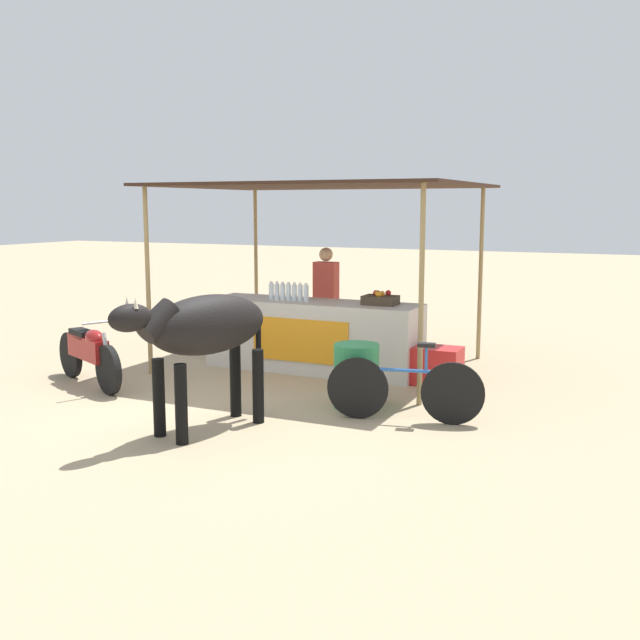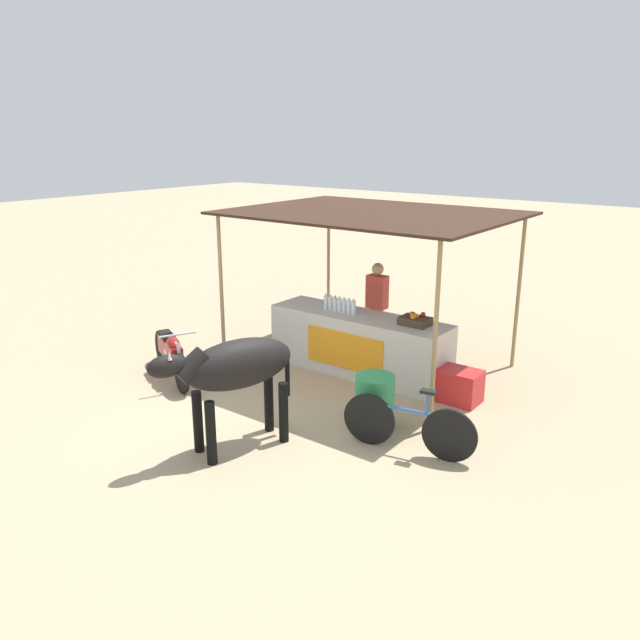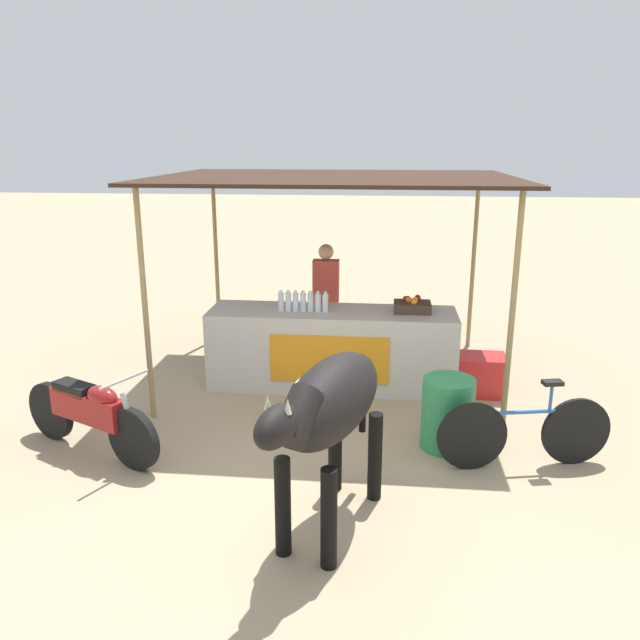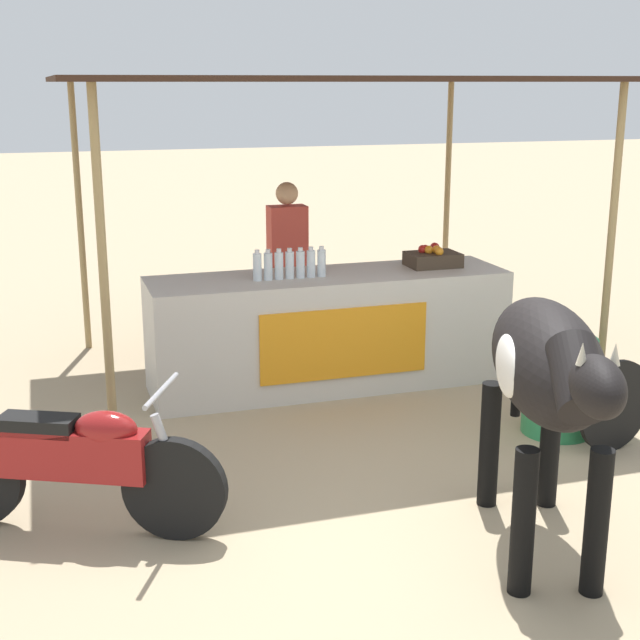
{
  "view_description": "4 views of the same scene",
  "coord_description": "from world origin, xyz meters",
  "views": [
    {
      "loc": [
        4.37,
        -6.94,
        2.26
      ],
      "look_at": [
        0.43,
        1.5,
        0.83
      ],
      "focal_mm": 42.0,
      "sensor_mm": 36.0,
      "label": 1
    },
    {
      "loc": [
        5.2,
        -5.68,
        3.71
      ],
      "look_at": [
        0.09,
        1.06,
        1.16
      ],
      "focal_mm": 35.0,
      "sensor_mm": 36.0,
      "label": 2
    },
    {
      "loc": [
        0.59,
        -5.07,
        2.95
      ],
      "look_at": [
        -0.02,
        0.98,
        1.19
      ],
      "focal_mm": 35.0,
      "sensor_mm": 36.0,
      "label": 3
    },
    {
      "loc": [
        -2.25,
        -4.66,
        2.5
      ],
      "look_at": [
        -0.34,
        1.37,
        0.81
      ],
      "focal_mm": 50.0,
      "sensor_mm": 36.0,
      "label": 4
    }
  ],
  "objects": [
    {
      "name": "fruit_crate",
      "position": [
        0.96,
        2.25,
        1.03
      ],
      "size": [
        0.44,
        0.32,
        0.18
      ],
      "color": "#3F3326",
      "rests_on": "stall_counter"
    },
    {
      "name": "motorcycle_parked",
      "position": [
        -2.17,
        0.19,
        0.43
      ],
      "size": [
        1.66,
        0.92,
        0.9
      ],
      "color": "black",
      "rests_on": "ground"
    },
    {
      "name": "ground_plane",
      "position": [
        0.0,
        0.0,
        0.0
      ],
      "size": [
        60.0,
        60.0,
        0.0
      ],
      "primitive_type": "plane",
      "color": "tan"
    },
    {
      "name": "water_bottle_row",
      "position": [
        -0.35,
        2.15,
        1.07
      ],
      "size": [
        0.61,
        0.07,
        0.25
      ],
      "color": "silver",
      "rests_on": "stall_counter"
    },
    {
      "name": "cow",
      "position": [
        0.22,
        -0.8,
        1.03
      ],
      "size": [
        0.93,
        1.84,
        1.44
      ],
      "color": "black",
      "rests_on": "ground"
    },
    {
      "name": "stall_counter",
      "position": [
        0.0,
        2.2,
        0.48
      ],
      "size": [
        3.0,
        0.82,
        0.96
      ],
      "color": "beige",
      "rests_on": "ground"
    },
    {
      "name": "stall_awning",
      "position": [
        0.0,
        2.5,
        2.44
      ],
      "size": [
        4.2,
        3.2,
        2.54
      ],
      "color": "#382319",
      "rests_on": "ground"
    },
    {
      "name": "cooler_box",
      "position": [
        1.79,
        2.1,
        0.24
      ],
      "size": [
        0.6,
        0.44,
        0.48
      ],
      "primitive_type": "cube",
      "color": "red",
      "rests_on": "ground"
    },
    {
      "name": "vendor_behind_counter",
      "position": [
        -0.15,
        2.95,
        0.85
      ],
      "size": [
        0.34,
        0.22,
        1.65
      ],
      "color": "#383842",
      "rests_on": "ground"
    },
    {
      "name": "bicycle_leaning",
      "position": [
        1.95,
        0.36,
        0.35
      ],
      "size": [
        1.63,
        0.37,
        0.85
      ],
      "color": "black",
      "rests_on": "ground"
    },
    {
      "name": "water_barrel",
      "position": [
        1.27,
        0.67,
        0.36
      ],
      "size": [
        0.51,
        0.51,
        0.72
      ],
      "primitive_type": "cylinder",
      "color": "#2D8C51",
      "rests_on": "ground"
    }
  ]
}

